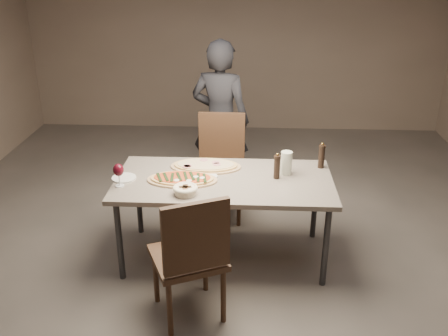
{
  "coord_description": "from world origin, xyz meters",
  "views": [
    {
      "loc": [
        0.2,
        -3.74,
        2.49
      ],
      "look_at": [
        0.0,
        0.0,
        0.85
      ],
      "focal_mm": 40.0,
      "sensor_mm": 36.0,
      "label": 1
    }
  ],
  "objects_px": {
    "dining_table": "(224,185)",
    "pepper_mill_left": "(322,156)",
    "bread_basket": "(185,189)",
    "chair_far": "(221,160)",
    "carafe": "(286,163)",
    "diner": "(220,121)",
    "ham_pizza": "(206,166)",
    "zucchini_pizza": "(182,179)",
    "chair_near": "(191,253)"
  },
  "relations": [
    {
      "from": "dining_table",
      "to": "pepper_mill_left",
      "type": "distance_m",
      "value": 0.89
    },
    {
      "from": "bread_basket",
      "to": "chair_far",
      "type": "xyz_separation_m",
      "value": [
        0.21,
        1.13,
        -0.22
      ]
    },
    {
      "from": "carafe",
      "to": "chair_far",
      "type": "bearing_deg",
      "value": 130.11
    },
    {
      "from": "dining_table",
      "to": "diner",
      "type": "bearing_deg",
      "value": 94.75
    },
    {
      "from": "bread_basket",
      "to": "diner",
      "type": "distance_m",
      "value": 1.55
    },
    {
      "from": "bread_basket",
      "to": "pepper_mill_left",
      "type": "relative_size",
      "value": 0.83
    },
    {
      "from": "ham_pizza",
      "to": "carafe",
      "type": "bearing_deg",
      "value": -14.45
    },
    {
      "from": "chair_far",
      "to": "carafe",
      "type": "bearing_deg",
      "value": 131.44
    },
    {
      "from": "bread_basket",
      "to": "ham_pizza",
      "type": "bearing_deg",
      "value": 77.98
    },
    {
      "from": "zucchini_pizza",
      "to": "carafe",
      "type": "bearing_deg",
      "value": -6.81
    },
    {
      "from": "zucchini_pizza",
      "to": "chair_far",
      "type": "bearing_deg",
      "value": 54.54
    },
    {
      "from": "zucchini_pizza",
      "to": "carafe",
      "type": "xyz_separation_m",
      "value": [
        0.86,
        0.18,
        0.08
      ]
    },
    {
      "from": "zucchini_pizza",
      "to": "bread_basket",
      "type": "relative_size",
      "value": 3.0
    },
    {
      "from": "zucchini_pizza",
      "to": "bread_basket",
      "type": "bearing_deg",
      "value": -96.18
    },
    {
      "from": "zucchini_pizza",
      "to": "bread_basket",
      "type": "height_order",
      "value": "bread_basket"
    },
    {
      "from": "dining_table",
      "to": "bread_basket",
      "type": "height_order",
      "value": "bread_basket"
    },
    {
      "from": "bread_basket",
      "to": "pepper_mill_left",
      "type": "distance_m",
      "value": 1.26
    },
    {
      "from": "zucchini_pizza",
      "to": "ham_pizza",
      "type": "bearing_deg",
      "value": 40.6
    },
    {
      "from": "chair_near",
      "to": "chair_far",
      "type": "distance_m",
      "value": 1.68
    },
    {
      "from": "dining_table",
      "to": "chair_far",
      "type": "distance_m",
      "value": 0.85
    },
    {
      "from": "carafe",
      "to": "chair_far",
      "type": "relative_size",
      "value": 0.2
    },
    {
      "from": "ham_pizza",
      "to": "carafe",
      "type": "height_order",
      "value": "carafe"
    },
    {
      "from": "pepper_mill_left",
      "to": "chair_near",
      "type": "height_order",
      "value": "chair_near"
    },
    {
      "from": "zucchini_pizza",
      "to": "chair_far",
      "type": "distance_m",
      "value": 0.95
    },
    {
      "from": "chair_near",
      "to": "zucchini_pizza",
      "type": "bearing_deg",
      "value": 77.37
    },
    {
      "from": "chair_near",
      "to": "diner",
      "type": "xyz_separation_m",
      "value": [
        0.08,
        2.08,
        0.28
      ]
    },
    {
      "from": "zucchini_pizza",
      "to": "chair_near",
      "type": "relative_size",
      "value": 0.57
    },
    {
      "from": "diner",
      "to": "ham_pizza",
      "type": "bearing_deg",
      "value": 100.96
    },
    {
      "from": "carafe",
      "to": "chair_near",
      "type": "relative_size",
      "value": 0.2
    },
    {
      "from": "chair_far",
      "to": "diner",
      "type": "distance_m",
      "value": 0.49
    },
    {
      "from": "chair_far",
      "to": "diner",
      "type": "height_order",
      "value": "diner"
    },
    {
      "from": "bread_basket",
      "to": "carafe",
      "type": "bearing_deg",
      "value": 28.07
    },
    {
      "from": "dining_table",
      "to": "zucchini_pizza",
      "type": "distance_m",
      "value": 0.35
    },
    {
      "from": "ham_pizza",
      "to": "chair_far",
      "type": "relative_size",
      "value": 0.6
    },
    {
      "from": "pepper_mill_left",
      "to": "chair_far",
      "type": "bearing_deg",
      "value": 148.55
    },
    {
      "from": "zucchini_pizza",
      "to": "pepper_mill_left",
      "type": "distance_m",
      "value": 1.22
    },
    {
      "from": "dining_table",
      "to": "ham_pizza",
      "type": "xyz_separation_m",
      "value": [
        -0.17,
        0.23,
        0.07
      ]
    },
    {
      "from": "zucchini_pizza",
      "to": "bread_basket",
      "type": "xyz_separation_m",
      "value": [
        0.06,
        -0.24,
        0.02
      ]
    },
    {
      "from": "ham_pizza",
      "to": "diner",
      "type": "bearing_deg",
      "value": 79.99
    },
    {
      "from": "ham_pizza",
      "to": "chair_near",
      "type": "relative_size",
      "value": 0.6
    },
    {
      "from": "carafe",
      "to": "diner",
      "type": "bearing_deg",
      "value": 119.3
    },
    {
      "from": "ham_pizza",
      "to": "diner",
      "type": "height_order",
      "value": "diner"
    },
    {
      "from": "ham_pizza",
      "to": "chair_near",
      "type": "bearing_deg",
      "value": -96.64
    },
    {
      "from": "ham_pizza",
      "to": "bread_basket",
      "type": "relative_size",
      "value": 3.18
    },
    {
      "from": "zucchini_pizza",
      "to": "diner",
      "type": "xyz_separation_m",
      "value": [
        0.24,
        1.29,
        0.08
      ]
    },
    {
      "from": "dining_table",
      "to": "bread_basket",
      "type": "relative_size",
      "value": 9.31
    },
    {
      "from": "ham_pizza",
      "to": "pepper_mill_left",
      "type": "bearing_deg",
      "value": -3.26
    },
    {
      "from": "chair_near",
      "to": "diner",
      "type": "relative_size",
      "value": 0.6
    },
    {
      "from": "zucchini_pizza",
      "to": "diner",
      "type": "relative_size",
      "value": 0.34
    },
    {
      "from": "chair_near",
      "to": "ham_pizza",
      "type": "bearing_deg",
      "value": 65.52
    }
  ]
}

